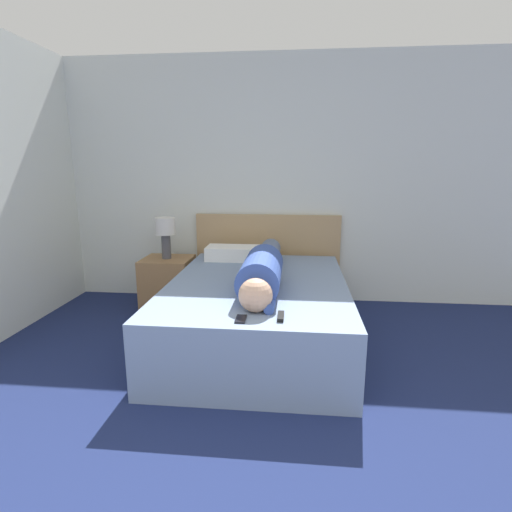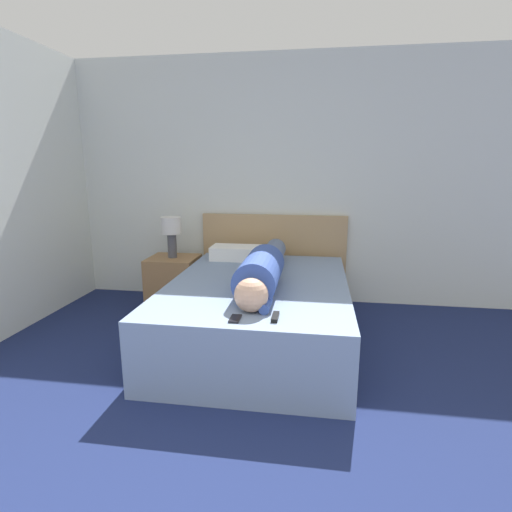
{
  "view_description": "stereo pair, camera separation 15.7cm",
  "coord_description": "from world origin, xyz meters",
  "px_view_note": "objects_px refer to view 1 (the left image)",
  "views": [
    {
      "loc": [
        0.13,
        -0.43,
        1.48
      ],
      "look_at": [
        -0.17,
        2.59,
        0.78
      ],
      "focal_mm": 28.0,
      "sensor_mm": 36.0,
      "label": 1
    },
    {
      "loc": [
        0.29,
        -0.41,
        1.48
      ],
      "look_at": [
        -0.17,
        2.59,
        0.78
      ],
      "focal_mm": 28.0,
      "sensor_mm": 36.0,
      "label": 2
    }
  ],
  "objects_px": {
    "nightstand": "(168,283)",
    "cell_phone": "(241,319)",
    "person_lying": "(263,269)",
    "bed": "(258,311)",
    "table_lamp": "(165,231)",
    "pillow_near_headboard": "(237,253)",
    "tv_remote": "(281,316)"
  },
  "relations": [
    {
      "from": "nightstand",
      "to": "cell_phone",
      "type": "distance_m",
      "value": 1.89
    },
    {
      "from": "tv_remote",
      "to": "pillow_near_headboard",
      "type": "bearing_deg",
      "value": 108.04
    },
    {
      "from": "nightstand",
      "to": "pillow_near_headboard",
      "type": "distance_m",
      "value": 0.81
    },
    {
      "from": "person_lying",
      "to": "pillow_near_headboard",
      "type": "height_order",
      "value": "person_lying"
    },
    {
      "from": "bed",
      "to": "nightstand",
      "type": "distance_m",
      "value": 1.25
    },
    {
      "from": "pillow_near_headboard",
      "to": "cell_phone",
      "type": "bearing_deg",
      "value": -80.79
    },
    {
      "from": "tv_remote",
      "to": "bed",
      "type": "bearing_deg",
      "value": 105.43
    },
    {
      "from": "bed",
      "to": "person_lying",
      "type": "height_order",
      "value": "person_lying"
    },
    {
      "from": "nightstand",
      "to": "pillow_near_headboard",
      "type": "xyz_separation_m",
      "value": [
        0.73,
        0.02,
        0.33
      ]
    },
    {
      "from": "nightstand",
      "to": "cell_phone",
      "type": "bearing_deg",
      "value": -57.99
    },
    {
      "from": "table_lamp",
      "to": "cell_phone",
      "type": "xyz_separation_m",
      "value": [
        0.99,
        -1.59,
        -0.28
      ]
    },
    {
      "from": "person_lying",
      "to": "tv_remote",
      "type": "bearing_deg",
      "value": -76.39
    },
    {
      "from": "nightstand",
      "to": "person_lying",
      "type": "xyz_separation_m",
      "value": [
        1.07,
        -0.84,
        0.4
      ]
    },
    {
      "from": "bed",
      "to": "pillow_near_headboard",
      "type": "xyz_separation_m",
      "value": [
        -0.29,
        0.75,
        0.34
      ]
    },
    {
      "from": "cell_phone",
      "to": "person_lying",
      "type": "bearing_deg",
      "value": 84.13
    },
    {
      "from": "bed",
      "to": "cell_phone",
      "type": "bearing_deg",
      "value": -91.61
    },
    {
      "from": "person_lying",
      "to": "table_lamp",
      "type": "bearing_deg",
      "value": 141.99
    },
    {
      "from": "bed",
      "to": "tv_remote",
      "type": "distance_m",
      "value": 0.88
    },
    {
      "from": "person_lying",
      "to": "pillow_near_headboard",
      "type": "distance_m",
      "value": 0.93
    },
    {
      "from": "pillow_near_headboard",
      "to": "cell_phone",
      "type": "xyz_separation_m",
      "value": [
        0.26,
        -1.61,
        -0.06
      ]
    },
    {
      "from": "bed",
      "to": "person_lying",
      "type": "bearing_deg",
      "value": -63.58
    },
    {
      "from": "bed",
      "to": "nightstand",
      "type": "bearing_deg",
      "value": 144.36
    },
    {
      "from": "nightstand",
      "to": "table_lamp",
      "type": "distance_m",
      "value": 0.56
    },
    {
      "from": "person_lying",
      "to": "pillow_near_headboard",
      "type": "xyz_separation_m",
      "value": [
        -0.34,
        0.86,
        -0.06
      ]
    },
    {
      "from": "nightstand",
      "to": "bed",
      "type": "bearing_deg",
      "value": -35.64
    },
    {
      "from": "nightstand",
      "to": "cell_phone",
      "type": "height_order",
      "value": "cell_phone"
    },
    {
      "from": "nightstand",
      "to": "cell_phone",
      "type": "relative_size",
      "value": 4.12
    },
    {
      "from": "bed",
      "to": "nightstand",
      "type": "relative_size",
      "value": 3.77
    },
    {
      "from": "cell_phone",
      "to": "nightstand",
      "type": "bearing_deg",
      "value": 122.01
    },
    {
      "from": "table_lamp",
      "to": "person_lying",
      "type": "height_order",
      "value": "table_lamp"
    },
    {
      "from": "cell_phone",
      "to": "table_lamp",
      "type": "bearing_deg",
      "value": 122.01
    },
    {
      "from": "bed",
      "to": "person_lying",
      "type": "distance_m",
      "value": 0.42
    }
  ]
}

